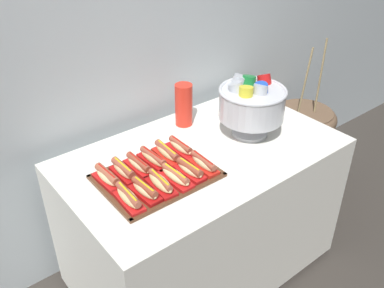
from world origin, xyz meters
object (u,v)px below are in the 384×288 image
floor_vase (299,150)px  hot_dog_8 (139,165)px  hot_dog_3 (175,177)px  hot_dog_0 (128,198)px  punch_bowl (252,102)px  buffet_table (202,212)px  serving_tray (157,176)px  hot_dog_2 (160,183)px  hot_dog_5 (203,163)px  hot_dog_7 (123,171)px  hot_dog_10 (167,153)px  cup_stack (184,105)px  hot_dog_9 (153,159)px  hot_dog_1 (145,190)px  hot_dog_4 (190,170)px  hot_dog_6 (108,177)px  hot_dog_11 (181,147)px

floor_vase → hot_dog_8: size_ratio=6.19×
floor_vase → hot_dog_3: 1.41m
hot_dog_0 → punch_bowl: bearing=7.2°
buffet_table → serving_tray: size_ratio=2.72×
hot_dog_2 → hot_dog_5: (0.22, -0.00, 0.00)m
floor_vase → punch_bowl: bearing=-164.0°
buffet_table → hot_dog_8: hot_dog_8 is taller
hot_dog_0 → hot_dog_7: 0.18m
hot_dog_10 → cup_stack: bearing=39.3°
hot_dog_9 → hot_dog_1: bearing=-132.6°
hot_dog_0 → hot_dog_2: size_ratio=0.99×
floor_vase → hot_dog_1: size_ratio=6.64×
floor_vase → hot_dog_10: size_ratio=5.97×
hot_dog_2 → hot_dog_9: bearing=65.2°
serving_tray → hot_dog_8: 0.10m
buffet_table → hot_dog_10: 0.44m
hot_dog_3 → hot_dog_4: (0.07, -0.00, 0.00)m
hot_dog_1 → hot_dog_2: bearing=-0.3°
hot_dog_9 → hot_dog_0: bearing=-144.1°
floor_vase → hot_dog_9: 1.39m
hot_dog_3 → hot_dog_10: size_ratio=1.01×
hot_dog_6 → punch_bowl: (0.75, -0.07, 0.14)m
hot_dog_2 → hot_dog_10: bearing=47.4°
hot_dog_0 → hot_dog_8: 0.22m
floor_vase → hot_dog_2: size_ratio=6.02×
serving_tray → hot_dog_6: size_ratio=2.93×
buffet_table → hot_dog_5: 0.43m
hot_dog_2 → hot_dog_8: 0.17m
hot_dog_4 → hot_dog_5: 0.08m
hot_dog_9 → hot_dog_8: bearing=179.7°
serving_tray → hot_dog_2: (-0.04, -0.08, 0.03)m
hot_dog_4 → hot_dog_7: (-0.22, 0.17, 0.00)m
cup_stack → hot_dog_5: bearing=-115.9°
buffet_table → hot_dog_3: (-0.24, -0.11, 0.41)m
hot_dog_6 → hot_dog_2: bearing=-48.1°
serving_tray → hot_dog_7: bearing=143.4°
hot_dog_3 → hot_dog_8: (-0.07, 0.17, 0.00)m
hot_dog_1 → hot_dog_2: 0.08m
hot_dog_0 → hot_dog_5: hot_dog_0 is taller
hot_dog_0 → cup_stack: bearing=33.8°
hot_dog_3 → hot_dog_1: bearing=179.7°
hot_dog_0 → punch_bowl: punch_bowl is taller
serving_tray → hot_dog_7: (-0.11, 0.08, 0.03)m
buffet_table → hot_dog_6: 0.62m
hot_dog_11 → buffet_table: bearing=-28.4°
serving_tray → hot_dog_7: size_ratio=3.08×
hot_dog_6 → hot_dog_7: 0.08m
hot_dog_4 → hot_dog_11: bearing=65.2°
hot_dog_2 → hot_dog_4: 0.15m
hot_dog_9 → buffet_table: bearing=-11.9°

